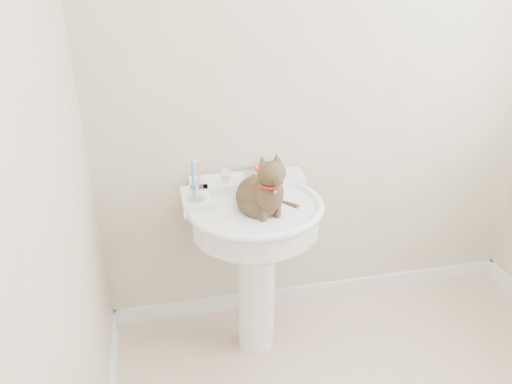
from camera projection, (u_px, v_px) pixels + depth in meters
wall_back at (328, 81)px, 2.46m from camera, size 2.20×0.00×2.50m
wall_left at (41, 241)px, 1.33m from camera, size 0.00×2.20×2.50m
baseboard_back at (315, 291)px, 3.04m from camera, size 2.20×0.02×0.09m
pedestal_sink at (255, 233)px, 2.43m from camera, size 0.61×0.60×0.85m
faucet at (249, 174)px, 2.45m from camera, size 0.28×0.12×0.14m
soap_bar at (265, 169)px, 2.55m from camera, size 0.10×0.07×0.03m
toothbrush_cup at (196, 190)px, 2.29m from camera, size 0.07×0.07×0.18m
cat at (262, 194)px, 2.28m from camera, size 0.22×0.28×0.41m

